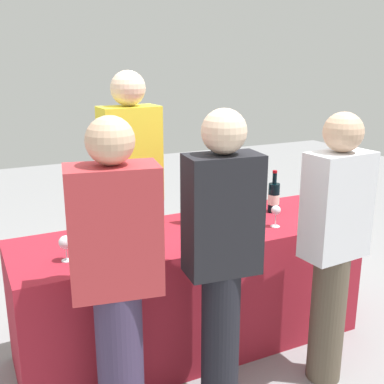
{
  "coord_description": "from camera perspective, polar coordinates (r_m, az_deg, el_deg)",
  "views": [
    {
      "loc": [
        -1.23,
        -2.52,
        1.84
      ],
      "look_at": [
        0.0,
        0.0,
        1.04
      ],
      "focal_mm": 44.97,
      "sensor_mm": 36.0,
      "label": 1
    }
  ],
  "objects": [
    {
      "name": "wine_glass_0",
      "position": [
        2.62,
        -14.76,
        -5.9
      ],
      "size": [
        0.07,
        0.07,
        0.14
      ],
      "color": "silver",
      "rests_on": "tasting_table"
    },
    {
      "name": "wine_bottle_1",
      "position": [
        2.88,
        -9.0,
        -3.43
      ],
      "size": [
        0.08,
        0.08,
        0.3
      ],
      "color": "black",
      "rests_on": "tasting_table"
    },
    {
      "name": "wine_bottle_3",
      "position": [
        3.08,
        -0.02,
        -1.71
      ],
      "size": [
        0.08,
        0.08,
        0.32
      ],
      "color": "black",
      "rests_on": "tasting_table"
    },
    {
      "name": "server_pouring",
      "position": [
        3.38,
        -7.19,
        0.6
      ],
      "size": [
        0.41,
        0.24,
        1.75
      ],
      "rotation": [
        0.0,
        0.0,
        3.18
      ],
      "color": "brown",
      "rests_on": "ground_plane"
    },
    {
      "name": "wine_glass_3",
      "position": [
        3.08,
        9.92,
        -2.27
      ],
      "size": [
        0.06,
        0.06,
        0.14
      ],
      "color": "silver",
      "rests_on": "tasting_table"
    },
    {
      "name": "guest_0",
      "position": [
        2.27,
        -8.95,
        -9.91
      ],
      "size": [
        0.44,
        0.3,
        1.6
      ],
      "rotation": [
        0.0,
        0.0,
        -0.18
      ],
      "color": "#3F3351",
      "rests_on": "ground_plane"
    },
    {
      "name": "guest_2",
      "position": [
        2.76,
        16.48,
        -5.7
      ],
      "size": [
        0.37,
        0.22,
        1.57
      ],
      "rotation": [
        0.0,
        0.0,
        0.07
      ],
      "color": "brown",
      "rests_on": "ground_plane"
    },
    {
      "name": "wine_bottle_4",
      "position": [
        3.21,
        5.15,
        -1.03
      ],
      "size": [
        0.07,
        0.07,
        0.32
      ],
      "color": "black",
      "rests_on": "tasting_table"
    },
    {
      "name": "tasting_table",
      "position": [
        3.16,
        0.0,
        -11.38
      ],
      "size": [
        2.2,
        0.7,
        0.79
      ],
      "primitive_type": "cube",
      "color": "maroon",
      "rests_on": "ground_plane"
    },
    {
      "name": "guest_1",
      "position": [
        2.41,
        3.55,
        -7.53
      ],
      "size": [
        0.39,
        0.24,
        1.61
      ],
      "rotation": [
        0.0,
        0.0,
        -0.11
      ],
      "color": "black",
      "rests_on": "ground_plane"
    },
    {
      "name": "wine_glass_1",
      "position": [
        2.7,
        -12.55,
        -4.87
      ],
      "size": [
        0.07,
        0.07,
        0.15
      ],
      "color": "silver",
      "rests_on": "tasting_table"
    },
    {
      "name": "wine_bottle_0",
      "position": [
        2.92,
        -11.87,
        -3.16
      ],
      "size": [
        0.07,
        0.07,
        0.31
      ],
      "color": "black",
      "rests_on": "tasting_table"
    },
    {
      "name": "wine_bottle_6",
      "position": [
        3.37,
        9.67,
        -0.61
      ],
      "size": [
        0.08,
        0.08,
        0.3
      ],
      "color": "black",
      "rests_on": "tasting_table"
    },
    {
      "name": "wine_bottle_2",
      "position": [
        2.98,
        -6.44,
        -2.45
      ],
      "size": [
        0.08,
        0.08,
        0.32
      ],
      "color": "black",
      "rests_on": "tasting_table"
    },
    {
      "name": "wine_bottle_5",
      "position": [
        3.33,
        6.81,
        -0.53
      ],
      "size": [
        0.08,
        0.08,
        0.33
      ],
      "color": "black",
      "rests_on": "tasting_table"
    },
    {
      "name": "ground_plane",
      "position": [
        3.36,
        0.0,
        -17.42
      ],
      "size": [
        12.0,
        12.0,
        0.0
      ],
      "primitive_type": "plane",
      "color": "gray"
    },
    {
      "name": "wine_glass_2",
      "position": [
        2.91,
        3.95,
        -3.45
      ],
      "size": [
        0.06,
        0.06,
        0.13
      ],
      "color": "silver",
      "rests_on": "tasting_table"
    }
  ]
}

